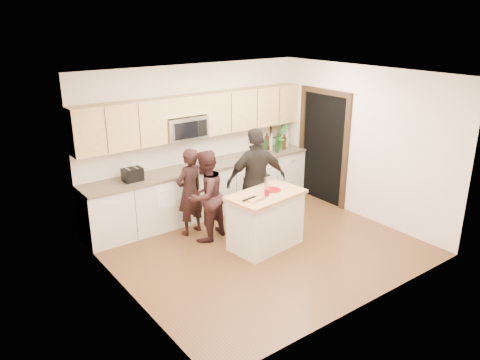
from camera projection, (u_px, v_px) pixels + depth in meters
floor at (262, 247)px, 7.46m from camera, size 4.50×4.50×0.00m
room_shell at (264, 142)px, 6.89m from camera, size 4.52×4.02×2.71m
back_cabinetry at (205, 189)px, 8.58m from camera, size 4.50×0.66×0.94m
upper_cabinetry at (200, 114)px, 8.26m from camera, size 4.50×0.33×0.75m
microwave at (184, 128)px, 8.10m from camera, size 0.76×0.41×0.40m
doorway at (323, 143)px, 9.01m from camera, size 0.06×1.25×2.20m
framed_picture at (276, 129)px, 9.63m from camera, size 0.30×0.03×0.38m
dish_towel at (162, 186)px, 7.80m from camera, size 0.34×0.60×0.48m
island at (266, 220)px, 7.35m from camera, size 1.27×0.84×0.90m
red_plate at (273, 190)px, 7.32m from camera, size 0.26×0.26×0.02m
box_grater at (267, 182)px, 7.25m from camera, size 0.09×0.06×0.25m
drink_glass at (267, 193)px, 7.08m from camera, size 0.08×0.08×0.11m
cutting_board at (255, 199)px, 6.95m from camera, size 0.30×0.23×0.02m
tongs at (249, 199)px, 6.92m from camera, size 0.27×0.06×0.02m
knife at (259, 200)px, 6.89m from camera, size 0.21×0.05×0.01m
toaster at (132, 175)px, 7.60m from camera, size 0.31×0.23×0.21m
bottle_cluster at (276, 141)px, 9.33m from camera, size 0.76×0.35×0.40m
orchid at (282, 136)px, 9.43m from camera, size 0.34×0.35×0.50m
woman_left at (190, 192)px, 7.71m from camera, size 0.60×0.46×1.48m
woman_center at (205, 196)px, 7.50m from camera, size 0.87×0.77×1.51m
woman_right at (256, 181)px, 7.78m from camera, size 1.12×0.70×1.78m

